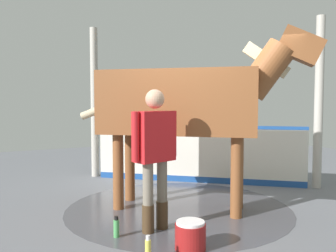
% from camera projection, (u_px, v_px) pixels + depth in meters
% --- Properties ---
extents(ground_plane, '(16.00, 16.00, 0.02)m').
position_uv_depth(ground_plane, '(191.00, 207.00, 5.49)').
color(ground_plane, slate).
extents(wet_patch, '(3.37, 3.37, 0.00)m').
position_uv_depth(wet_patch, '(179.00, 208.00, 5.41)').
color(wet_patch, '#4C4C54').
rests_on(wet_patch, ground).
extents(barrier_wall, '(2.82, 3.16, 1.15)m').
position_uv_depth(barrier_wall, '(197.00, 156.00, 7.13)').
color(barrier_wall, silver).
rests_on(barrier_wall, ground).
extents(roof_post_near, '(0.16, 0.16, 3.18)m').
position_uv_depth(roof_post_near, '(319.00, 103.00, 6.61)').
color(roof_post_near, '#B7B2A8').
rests_on(roof_post_near, ground).
extents(roof_post_far, '(0.16, 0.16, 3.18)m').
position_uv_depth(roof_post_far, '(94.00, 103.00, 7.66)').
color(roof_post_far, '#B7B2A8').
rests_on(roof_post_far, ground).
extents(horse, '(2.54, 2.82, 2.64)m').
position_uv_depth(horse, '(186.00, 103.00, 5.28)').
color(horse, brown).
rests_on(horse, ground).
extents(handler, '(0.34, 0.68, 1.76)m').
position_uv_depth(handler, '(155.00, 149.00, 4.40)').
color(handler, '#47331E').
rests_on(handler, ground).
extents(wash_bucket, '(0.34, 0.34, 0.31)m').
position_uv_depth(wash_bucket, '(190.00, 235.00, 3.88)').
color(wash_bucket, maroon).
rests_on(wash_bucket, ground).
extents(bottle_shampoo, '(0.06, 0.06, 0.27)m').
position_uv_depth(bottle_shampoo, '(148.00, 249.00, 3.58)').
color(bottle_shampoo, '#D8CC4C').
rests_on(bottle_shampoo, ground).
extents(bottle_spray, '(0.07, 0.07, 0.25)m').
position_uv_depth(bottle_spray, '(116.00, 228.00, 4.23)').
color(bottle_spray, '#4CA559').
rests_on(bottle_spray, ground).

